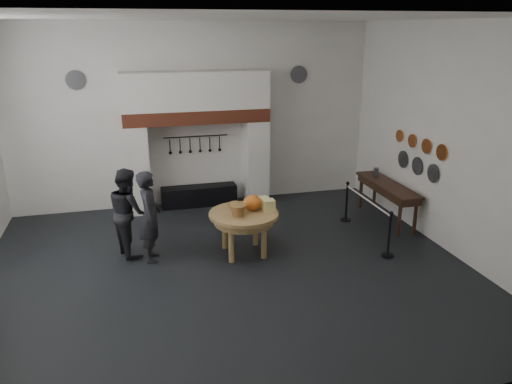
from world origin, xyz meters
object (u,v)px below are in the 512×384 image
object	(u,v)px
visitor_near	(150,216)
barrier_post_near	(389,235)
iron_range	(199,196)
visitor_far	(128,212)
side_table	(388,185)
work_table	(244,214)
barrier_post_far	(347,202)

from	to	relation	value
visitor_near	barrier_post_near	distance (m)	4.69
iron_range	visitor_far	distance (m)	3.11
iron_range	visitor_far	size ratio (longest dim) A/B	1.07
visitor_far	side_table	size ratio (longest dim) A/B	0.81
visitor_near	side_table	world-z (taller)	visitor_near
side_table	barrier_post_near	world-z (taller)	same
work_table	visitor_far	bearing A→B (deg)	165.11
visitor_near	visitor_far	xyz separation A→B (m)	(-0.40, 0.40, -0.02)
visitor_near	visitor_far	size ratio (longest dim) A/B	1.02
iron_range	work_table	xyz separation A→B (m)	(0.45, -3.08, 0.59)
work_table	barrier_post_near	bearing A→B (deg)	-17.62
side_table	iron_range	bearing A→B (deg)	152.18
iron_range	barrier_post_far	distance (m)	3.74
work_table	iron_range	bearing A→B (deg)	98.24
visitor_far	barrier_post_far	distance (m)	5.00
barrier_post_near	visitor_near	bearing A→B (deg)	166.91
visitor_near	barrier_post_near	size ratio (longest dim) A/B	2.01
visitor_far	barrier_post_near	distance (m)	5.18
side_table	work_table	bearing A→B (deg)	-165.97
visitor_far	side_table	xyz separation A→B (m)	(5.86, 0.33, -0.02)
visitor_near	barrier_post_far	xyz separation A→B (m)	(4.55, 0.94, -0.45)
iron_range	visitor_near	size ratio (longest dim) A/B	1.05
visitor_near	barrier_post_far	size ratio (longest dim) A/B	2.01
work_table	barrier_post_near	size ratio (longest dim) A/B	1.54
visitor_near	work_table	bearing A→B (deg)	-90.61
work_table	visitor_far	distance (m)	2.28
visitor_near	barrier_post_far	distance (m)	4.67
visitor_near	visitor_far	bearing A→B (deg)	50.30
visitor_near	side_table	bearing A→B (deg)	-77.13
side_table	visitor_near	bearing A→B (deg)	-172.42
iron_range	visitor_far	bearing A→B (deg)	-125.26
barrier_post_near	barrier_post_far	size ratio (longest dim) A/B	1.00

